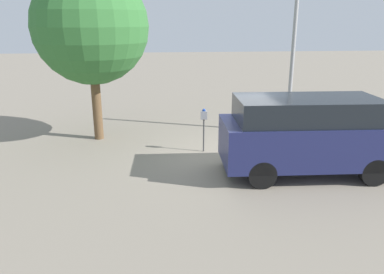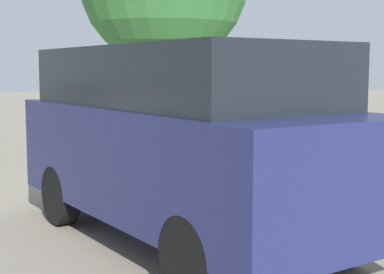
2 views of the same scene
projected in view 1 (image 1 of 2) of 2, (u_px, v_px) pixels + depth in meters
ground_plane at (231, 158)px, 11.51m from camera, size 80.00×80.00×0.00m
parking_meter_near at (204, 120)px, 11.77m from camera, size 0.21×0.12×1.41m
lamp_post at (290, 92)px, 13.70m from camera, size 0.44×0.44×5.37m
parked_van at (308, 133)px, 9.98m from camera, size 4.73×2.11×2.12m
street_tree at (91, 27)px, 12.25m from camera, size 3.80×3.80×5.75m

